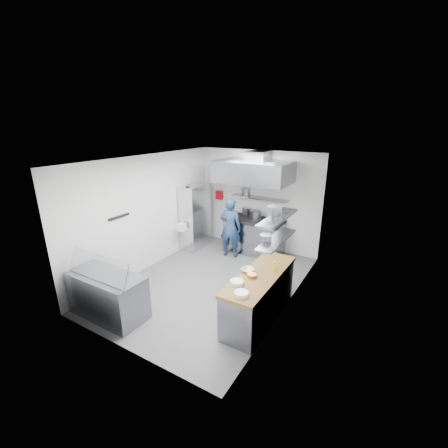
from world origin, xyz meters
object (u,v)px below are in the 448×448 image
Objects in this scene: display_case at (108,295)px; gas_range at (254,237)px; chef at (230,228)px; wire_rack at (195,217)px.

gas_range is at bearing 74.98° from display_case.
chef is at bearing 79.37° from display_case.
wire_rack is 3.62m from display_case.
gas_range is at bearing -137.10° from chef.
display_case is at bearing -105.02° from gas_range.
display_case is (-0.66, -3.51, -0.40)m from chef.
chef is at bearing -126.74° from gas_range.
wire_rack is at bearing 98.50° from display_case.
chef is 1.09× the size of display_case.
gas_range is 1.79m from wire_rack.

